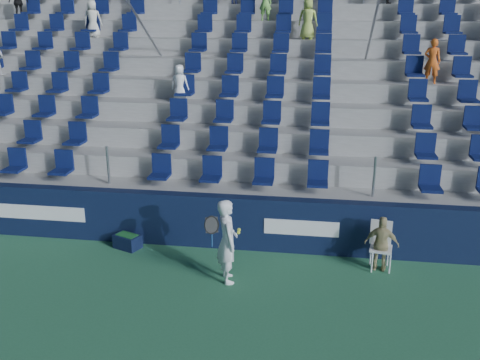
# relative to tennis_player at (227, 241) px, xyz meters

# --- Properties ---
(ground) EXTENTS (70.00, 70.00, 0.00)m
(ground) POSITION_rel_tennis_player_xyz_m (-0.13, -1.62, -0.84)
(ground) COLOR #30714B
(ground) RESTS_ON ground
(sponsor_wall) EXTENTS (24.00, 0.32, 1.20)m
(sponsor_wall) POSITION_rel_tennis_player_xyz_m (-0.13, 1.53, -0.24)
(sponsor_wall) COLOR #0E1836
(sponsor_wall) RESTS_ON ground
(grandstand) EXTENTS (24.00, 8.17, 6.63)m
(grandstand) POSITION_rel_tennis_player_xyz_m (-0.13, 6.62, 1.29)
(grandstand) COLOR #A5A5A0
(grandstand) RESTS_ON ground
(tennis_player) EXTENTS (0.69, 0.71, 1.68)m
(tennis_player) POSITION_rel_tennis_player_xyz_m (0.00, 0.00, 0.00)
(tennis_player) COLOR white
(tennis_player) RESTS_ON ground
(line_judge_chair) EXTENTS (0.50, 0.51, 0.99)m
(line_judge_chair) POSITION_rel_tennis_player_xyz_m (3.01, 1.03, -0.28)
(line_judge_chair) COLOR white
(line_judge_chair) RESTS_ON ground
(line_judge) EXTENTS (0.72, 0.40, 1.16)m
(line_judge) POSITION_rel_tennis_player_xyz_m (3.01, 0.88, -0.26)
(line_judge) COLOR tan
(line_judge) RESTS_ON ground
(ball_bin) EXTENTS (0.66, 0.56, 0.32)m
(ball_bin) POSITION_rel_tennis_player_xyz_m (-2.46, 1.13, -0.67)
(ball_bin) COLOR #0D1633
(ball_bin) RESTS_ON ground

